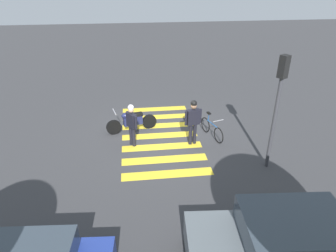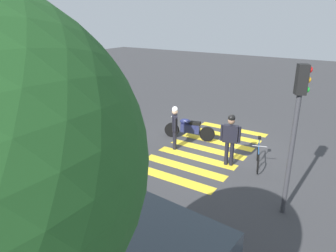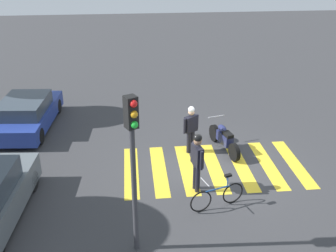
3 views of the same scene
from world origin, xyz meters
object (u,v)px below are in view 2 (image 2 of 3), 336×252
object	(u,v)px
police_motorcycle	(189,129)
officer_by_motorcycle	(175,125)
leaning_bicycle	(258,157)
officer_on_foot	(230,136)
traffic_light_pole	(297,118)

from	to	relation	value
police_motorcycle	officer_by_motorcycle	world-z (taller)	officer_by_motorcycle
leaning_bicycle	officer_on_foot	bearing A→B (deg)	26.55
officer_on_foot	officer_by_motorcycle	xyz separation A→B (m)	(2.34, -0.18, -0.10)
police_motorcycle	traffic_light_pole	bearing A→B (deg)	145.61
officer_on_foot	leaning_bicycle	bearing A→B (deg)	-153.45
officer_on_foot	traffic_light_pole	xyz separation A→B (m)	(-2.31, 1.82, 1.57)
police_motorcycle	officer_by_motorcycle	distance (m)	1.30
traffic_light_pole	police_motorcycle	bearing A→B (deg)	-34.39
leaning_bicycle	officer_on_foot	xyz separation A→B (m)	(0.88, 0.44, 0.72)
officer_on_foot	police_motorcycle	bearing A→B (deg)	-30.29
leaning_bicycle	officer_on_foot	size ratio (longest dim) A/B	0.86
leaning_bicycle	traffic_light_pole	xyz separation A→B (m)	(-1.43, 2.26, 2.29)
officer_by_motorcycle	police_motorcycle	bearing A→B (deg)	-89.87
leaning_bicycle	traffic_light_pole	world-z (taller)	traffic_light_pole
police_motorcycle	officer_by_motorcycle	xyz separation A→B (m)	(-0.00, 1.19, 0.53)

